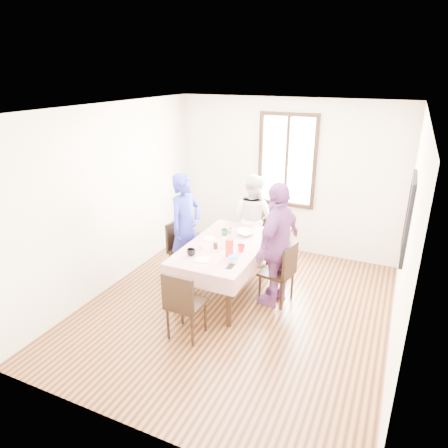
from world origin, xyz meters
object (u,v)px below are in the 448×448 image
Objects in this scene: chair_right at (277,272)px; person_right at (277,244)px; chair_far at (253,236)px; person_far at (253,219)px; chair_left at (185,251)px; person_left at (185,228)px; dining_table at (225,269)px; chair_near at (186,303)px.

chair_right is 0.43m from person_right.
chair_right is 1.35m from chair_far.
chair_left is at bearing 71.92° from person_far.
person_right reaches higher than person_far.
person_left is 1.11× the size of person_far.
person_right is (0.75, -1.09, 0.12)m from person_far.
chair_right is 1.00× the size of chair_far.
chair_right is at bearing 101.74° from person_right.
person_left is 0.96× the size of person_right.
person_far reaches higher than dining_table.
person_left is at bearing 97.95° from chair_left.
dining_table is at bearing -88.79° from person_left.
person_right is (1.52, -0.11, 0.43)m from chair_left.
person_far is at bearing -23.99° from person_left.
person_left is (-0.75, -1.01, 0.39)m from chair_far.
person_right is (0.75, -1.11, 0.43)m from chair_far.
chair_near is 1.57m from person_left.
chair_right is 0.52× the size of person_right.
chair_right is 0.54× the size of person_left.
person_right is (-0.02, 0.00, 0.43)m from chair_right.
chair_far is (0.77, 1.01, 0.00)m from chair_left.
person_far is (0.00, 2.31, 0.31)m from chair_near.
person_left is (-0.75, 1.32, 0.39)m from chair_near.
person_right is (0.75, 0.05, 0.51)m from dining_table.
person_left is 1.24m from person_far.
chair_far is 1.31m from person_left.
chair_left is at bearing -82.25° from person_right.
person_far is 0.87× the size of person_right.
person_right reaches higher than chair_far.
person_right is (0.75, 1.22, 0.43)m from chair_near.
chair_far is (0.00, 1.17, 0.08)m from dining_table.
person_left is at bearing 63.02° from chair_far.
chair_right is (1.54, -0.11, 0.00)m from chair_left.
chair_right is at bearing 3.94° from dining_table.
person_left reaches higher than chair_left.
chair_right is 1.00× the size of chair_near.
dining_table is 1.21m from person_far.
person_right is at bearing 99.38° from chair_right.
dining_table is 0.96× the size of person_right.
person_right is at bearing -80.85° from person_left.
person_left reaches higher than dining_table.
chair_right is 1.57m from person_left.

